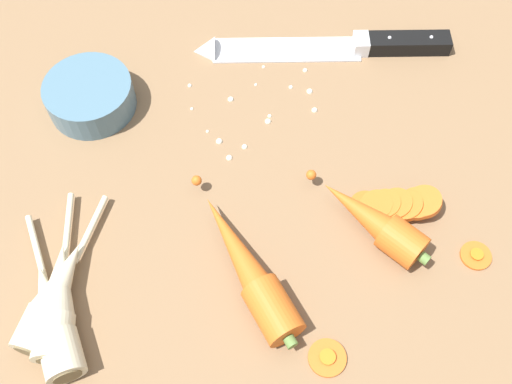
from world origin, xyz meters
The scene contains 12 objects.
ground_plane centered at (0.00, 0.00, -2.00)cm, with size 120.00×90.00×4.00cm, color brown.
chefs_knife centered at (11.13, 19.99, 0.65)cm, with size 34.86×7.03×4.18cm.
whole_carrot centered at (-1.99, -11.57, 2.10)cm, with size 10.50×20.98×4.20cm.
whole_carrot_second centered at (12.48, -7.66, 2.10)cm, with size 12.01×13.29×4.20cm.
parsnip_front centered at (-21.89, -12.42, 1.98)cm, with size 4.57×19.39×4.00cm.
parsnip_mid_left centered at (-22.29, -14.39, 1.98)cm, with size 7.56×19.21×4.00cm.
parsnip_mid_right centered at (-22.17, -11.98, 1.98)cm, with size 9.45×18.13×4.00cm.
carrot_slice_stack centered at (15.74, -5.31, 1.10)cm, with size 10.12×5.10×3.36cm.
carrot_slice_stray_near centered at (23.22, -12.24, 0.36)cm, with size 3.44×3.44×0.70cm.
carrot_slice_stray_mid centered at (4.88, -21.26, 0.36)cm, with size 3.92×3.92×0.70cm.
prep_bowl centered at (-19.05, 14.06, 2.15)cm, with size 11.00×11.00×4.00cm.
mince_crumbs centered at (1.86, 10.07, 0.36)cm, with size 16.24×14.51×0.81cm.
Camera 1 is at (-4.02, -34.84, 59.53)cm, focal length 40.91 mm.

